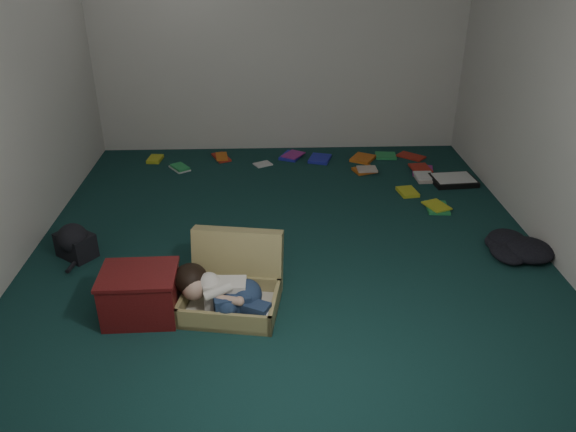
{
  "coord_description": "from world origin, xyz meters",
  "views": [
    {
      "loc": [
        -0.14,
        -3.87,
        2.27
      ],
      "look_at": [
        0.0,
        -0.15,
        0.35
      ],
      "focal_mm": 35.0,
      "sensor_mm": 36.0,
      "label": 1
    }
  ],
  "objects": [
    {
      "name": "wall_front",
      "position": [
        0.0,
        -2.25,
        1.3
      ],
      "size": [
        4.5,
        0.0,
        4.5
      ],
      "primitive_type": "plane",
      "rotation": [
        -1.57,
        0.0,
        0.0
      ],
      "color": "silver",
      "rests_on": "ground"
    },
    {
      "name": "maroon_bin",
      "position": [
        -0.98,
        -0.86,
        0.17
      ],
      "size": [
        0.49,
        0.39,
        0.33
      ],
      "rotation": [
        0.0,
        0.0,
        0.02
      ],
      "color": "#5C1313",
      "rests_on": "floor"
    },
    {
      "name": "floor",
      "position": [
        0.0,
        0.0,
        0.0
      ],
      "size": [
        4.5,
        4.5,
        0.0
      ],
      "primitive_type": "plane",
      "color": "#123432",
      "rests_on": "ground"
    },
    {
      "name": "book_scatter",
      "position": [
        0.51,
        1.61,
        0.01
      ],
      "size": [
        3.09,
        1.61,
        0.02
      ],
      "color": "gold",
      "rests_on": "floor"
    },
    {
      "name": "clothing_pile",
      "position": [
        1.7,
        -0.17,
        0.07
      ],
      "size": [
        0.54,
        0.49,
        0.15
      ],
      "primitive_type": null,
      "rotation": [
        0.0,
        0.0,
        0.27
      ],
      "color": "black",
      "rests_on": "floor"
    },
    {
      "name": "wall_right",
      "position": [
        2.0,
        0.0,
        1.3
      ],
      "size": [
        0.0,
        4.5,
        4.5
      ],
      "primitive_type": "plane",
      "rotation": [
        1.57,
        0.0,
        -1.57
      ],
      "color": "silver",
      "rests_on": "ground"
    },
    {
      "name": "paper_tray",
      "position": [
        1.7,
        1.19,
        0.03
      ],
      "size": [
        0.44,
        0.35,
        0.06
      ],
      "rotation": [
        0.0,
        0.0,
        0.08
      ],
      "color": "black",
      "rests_on": "floor"
    },
    {
      "name": "backpack",
      "position": [
        -1.63,
        -0.08,
        0.11
      ],
      "size": [
        0.45,
        0.44,
        0.21
      ],
      "primitive_type": null,
      "rotation": [
        0.0,
        0.0,
        -0.65
      ],
      "color": "black",
      "rests_on": "floor"
    },
    {
      "name": "wall_back",
      "position": [
        0.0,
        2.25,
        1.3
      ],
      "size": [
        4.5,
        0.0,
        4.5
      ],
      "primitive_type": "plane",
      "rotation": [
        1.57,
        0.0,
        0.0
      ],
      "color": "silver",
      "rests_on": "ground"
    },
    {
      "name": "person",
      "position": [
        -0.46,
        -0.87,
        0.18
      ],
      "size": [
        0.65,
        0.4,
        0.28
      ],
      "rotation": [
        0.0,
        0.0,
        -0.16
      ],
      "color": "white",
      "rests_on": "suitcase"
    },
    {
      "name": "suitcase",
      "position": [
        -0.39,
        -0.72,
        0.14
      ],
      "size": [
        0.71,
        0.7,
        0.46
      ],
      "rotation": [
        0.0,
        0.0,
        -0.16
      ],
      "color": "tan",
      "rests_on": "floor"
    }
  ]
}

